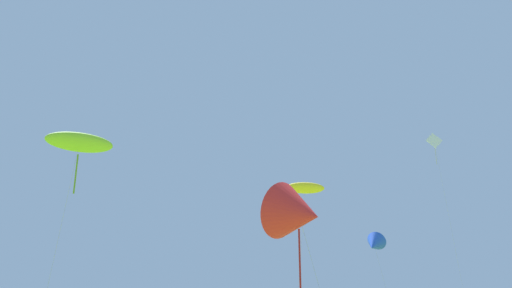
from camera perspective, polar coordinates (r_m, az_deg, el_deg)
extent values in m
cone|color=blue|center=(56.20, 12.35, -10.30)|extent=(2.91, 3.11, 2.56)
ellipsoid|color=#99DB2D|center=(34.43, -18.12, 0.16)|extent=(4.25, 3.54, 1.46)
cylinder|color=olive|center=(33.86, -18.46, -2.99)|extent=(0.09, 0.09, 2.41)
cylinder|color=#B2B2B7|center=(32.78, -20.32, -10.24)|extent=(0.89, 0.92, 12.82)
cube|color=white|center=(63.59, 18.26, 0.36)|extent=(1.92, 0.59, 1.95)
cylinder|color=#A4A4A4|center=(63.09, 18.42, -1.05)|extent=(0.06, 0.06, 2.30)
cylinder|color=#B2B2B7|center=(60.87, 20.09, -9.42)|extent=(1.51, 0.53, 22.20)
ellipsoid|color=yellow|center=(52.07, 5.19, -4.64)|extent=(4.07, 2.47, 1.36)
cylinder|color=#B2B2B7|center=(49.76, 4.66, -12.76)|extent=(1.23, 2.02, 14.99)
cone|color=red|center=(26.54, 4.51, -7.32)|extent=(4.15, 4.08, 3.40)
cylinder|color=maroon|center=(26.08, 4.69, -13.97)|extent=(0.09, 0.09, 4.67)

